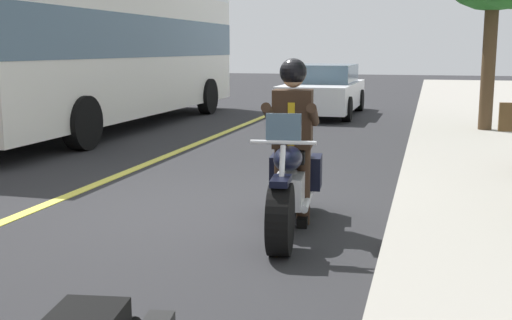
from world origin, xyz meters
name	(u,v)px	position (x,y,z in m)	size (l,w,h in m)	color
ground_plane	(211,212)	(0.00, 0.00, 0.00)	(80.00, 80.00, 0.00)	#28282B
lane_center_stripe	(56,201)	(0.00, -2.00, 0.01)	(60.00, 0.16, 0.01)	#E5DB4C
motorcycle_main	(290,186)	(0.43, 1.02, 0.45)	(2.22, 0.75, 1.26)	black
rider_main	(293,127)	(0.24, 0.99, 1.04)	(0.66, 0.60, 1.74)	black
bus_far	(106,47)	(-6.86, -4.94, 1.87)	(11.05, 2.70, 3.30)	white
car_silver	(324,90)	(-11.06, -0.52, 0.69)	(4.60, 1.92, 1.40)	white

